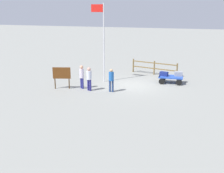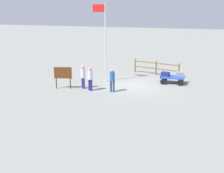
% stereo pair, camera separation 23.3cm
% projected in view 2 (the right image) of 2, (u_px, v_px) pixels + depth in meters
% --- Properties ---
extents(ground_plane, '(120.00, 120.00, 0.00)m').
position_uv_depth(ground_plane, '(134.00, 85.00, 20.99)').
color(ground_plane, gray).
extents(luggage_cart, '(1.84, 1.29, 0.54)m').
position_uv_depth(luggage_cart, '(172.00, 78.00, 21.51)').
color(luggage_cart, '#274DB3').
rests_on(luggage_cart, ground).
extents(suitcase_olive, '(0.65, 0.49, 0.34)m').
position_uv_depth(suitcase_olive, '(180.00, 74.00, 21.47)').
color(suitcase_olive, gray).
rests_on(suitcase_olive, luggage_cart).
extents(suitcase_tan, '(0.68, 0.47, 0.32)m').
position_uv_depth(suitcase_tan, '(165.00, 74.00, 21.52)').
color(suitcase_tan, navy).
rests_on(suitcase_tan, luggage_cart).
extents(worker_lead, '(0.35, 0.35, 1.63)m').
position_uv_depth(worker_lead, '(112.00, 79.00, 19.17)').
color(worker_lead, navy).
rests_on(worker_lead, ground).
extents(worker_trailing, '(0.46, 0.46, 1.67)m').
position_uv_depth(worker_trailing, '(90.00, 77.00, 19.47)').
color(worker_trailing, navy).
rests_on(worker_trailing, ground).
extents(worker_supervisor, '(0.44, 0.44, 1.69)m').
position_uv_depth(worker_supervisor, '(83.00, 75.00, 20.01)').
color(worker_supervisor, navy).
rests_on(worker_supervisor, ground).
extents(flagpole, '(1.05, 0.11, 5.96)m').
position_uv_depth(flagpole, '(104.00, 36.00, 21.19)').
color(flagpole, silver).
rests_on(flagpole, ground).
extents(signboard, '(1.24, 0.39, 1.56)m').
position_uv_depth(signboard, '(63.00, 74.00, 19.95)').
color(signboard, '#4C3319').
rests_on(signboard, ground).
extents(wooden_fence, '(4.06, 1.10, 1.20)m').
position_uv_depth(wooden_fence, '(156.00, 67.00, 24.13)').
color(wooden_fence, brown).
rests_on(wooden_fence, ground).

